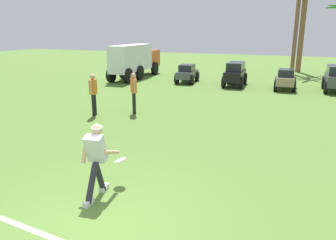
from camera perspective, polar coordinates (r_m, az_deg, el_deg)
The scene contains 12 objects.
ground_plane at distance 5.86m, azimuth -12.08°, elevation -17.20°, with size 80.00×80.00×0.00m, color #52772F.
frisbee_thrower at distance 6.37m, azimuth -12.38°, elevation -6.33°, with size 0.47×1.10×1.43m.
frisbee_in_flight at distance 6.90m, azimuth -8.32°, elevation -6.96°, with size 0.29×0.30×0.11m.
teammate_near_sideline at distance 12.50m, azimuth -12.88°, elevation 4.97°, with size 0.28×0.49×1.56m.
teammate_midfield at distance 12.56m, azimuth -5.99°, elevation 5.32°, with size 0.36×0.44×1.56m.
parked_car_slot_a at distance 20.24m, azimuth 3.35°, elevation 8.13°, with size 1.27×2.27×1.10m.
parked_car_slot_b at distance 19.35m, azimuth 11.63°, elevation 7.98°, with size 1.25×2.44×1.34m.
parked_car_slot_c at distance 18.88m, azimuth 19.79°, elevation 6.73°, with size 1.17×2.24×1.10m.
parked_car_slot_d at distance 19.27m, azimuth 27.20°, elevation 6.57°, with size 1.19×2.42×1.34m.
box_truck at distance 22.17m, azimuth -5.76°, elevation 10.45°, with size 1.62×5.95×2.20m.
palm_tree_far_left at distance 25.83m, azimuth 21.52°, elevation 16.14°, with size 3.13×3.32×6.17m.
palm_tree_left_of_centre at distance 27.13m, azimuth 22.41°, elevation 15.10°, with size 2.95×3.09×6.07m.
Camera 1 is at (2.92, -4.00, 3.13)m, focal length 35.00 mm.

